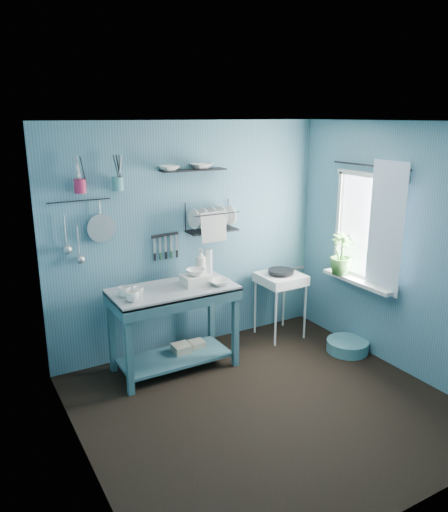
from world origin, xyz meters
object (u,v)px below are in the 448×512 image
mug_right (124,292)px  soap_bottle (201,263)px  hotplate_stand (280,305)px  colander (101,228)px  floor_basin (347,346)px  utensil_cup_magenta (80,186)px  storage_tin_small (197,349)px  dish_rack (212,217)px  utensil_cup_teal (118,184)px  mug_mid (139,292)px  water_bottle (208,262)px  mug_left (132,297)px  wash_tub (196,280)px  frying_pan (281,271)px  potted_plant (341,254)px  storage_tin_large (182,354)px  work_counter (174,329)px

mug_right → soap_bottle: soap_bottle is taller
hotplate_stand → colander: (-1.99, 0.28, 1.10)m
floor_basin → utensil_cup_magenta: bearing=159.2°
floor_basin → storage_tin_small: bearing=155.6°
mug_right → colander: (-0.07, 0.40, 0.55)m
dish_rack → utensil_cup_teal: size_ratio=4.23×
mug_mid → utensil_cup_teal: size_ratio=0.77×
soap_bottle → hotplate_stand: soap_bottle is taller
soap_bottle → water_bottle: soap_bottle is taller
mug_right → floor_basin: bearing=-14.8°
floor_basin → colander: bearing=157.2°
utensil_cup_teal → colander: bearing=170.6°
water_bottle → colander: colander is taller
water_bottle → storage_tin_small: (-0.22, -0.14, -0.93)m
water_bottle → mug_right: bearing=-167.8°
water_bottle → dish_rack: size_ratio=0.51×
mug_left → utensil_cup_magenta: size_ratio=0.95×
wash_tub → frying_pan: size_ratio=0.93×
mug_mid → hotplate_stand: (1.80, 0.18, -0.55)m
colander → mug_mid: bearing=-67.4°
mug_mid → wash_tub: size_ratio=0.36×
dish_rack → colander: size_ratio=1.96×
mug_mid → dish_rack: (1.00, 0.38, 0.56)m
mug_mid → storage_tin_small: bearing=11.6°
dish_rack → utensil_cup_teal: utensil_cup_teal is taller
hotplate_stand → dish_rack: (-0.80, 0.20, 1.11)m
mug_right → frying_pan: 1.92m
mug_left → soap_bottle: (0.90, 0.36, 0.10)m
utensil_cup_magenta → potted_plant: (2.63, -0.72, -0.85)m
water_bottle → utensil_cup_magenta: size_ratio=2.15×
utensil_cup_teal → storage_tin_large: 1.89m
water_bottle → colander: 1.19m
storage_tin_small → floor_basin: size_ratio=0.44×
hotplate_stand → wash_tub: bearing=-163.2°
mug_mid → mug_right: (-0.12, 0.06, 0.00)m
dish_rack → potted_plant: 1.49m
hotplate_stand → dish_rack: bearing=176.0°
storage_tin_large → storage_tin_small: 0.20m
mug_mid → utensil_cup_teal: 1.06m
storage_tin_small → wash_tub: bearing=-116.6°
storage_tin_small → mug_right: bearing=-174.3°
utensil_cup_magenta → wash_tub: bearing=-21.1°
hotplate_stand → floor_basin: (0.41, -0.73, -0.32)m
potted_plant → storage_tin_large: 2.06m
colander → storage_tin_small: size_ratio=1.40×
soap_bottle → colander: 1.10m
work_counter → mug_mid: mug_mid is taller
storage_tin_small → mug_left: bearing=-162.9°
potted_plant → floor_basin: 1.03m
mug_mid → potted_plant: 2.29m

